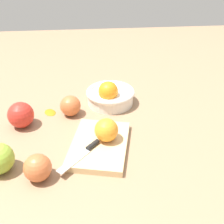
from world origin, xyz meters
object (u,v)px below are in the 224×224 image
object	(u,v)px
orange_on_board	(106,130)
apple_mid_left	(70,106)
apple_front_left	(21,115)
knife	(85,152)
apple_front_right	(38,168)
cutting_board	(99,145)
bowl	(110,95)

from	to	relation	value
orange_on_board	apple_mid_left	bearing A→B (deg)	-149.03
apple_mid_left	apple_front_left	distance (m)	0.16
knife	apple_mid_left	xyz separation A→B (m)	(-0.23, -0.04, 0.01)
apple_mid_left	apple_front_right	size ratio (longest dim) A/B	1.00
knife	apple_front_right	size ratio (longest dim) A/B	1.77
cutting_board	apple_front_right	bearing A→B (deg)	-55.85
apple_mid_left	apple_front_right	bearing A→B (deg)	-13.85
cutting_board	orange_on_board	distance (m)	0.05
bowl	apple_mid_left	xyz separation A→B (m)	(0.06, -0.14, 0.00)
knife	apple_mid_left	bearing A→B (deg)	-169.30
orange_on_board	apple_mid_left	size ratio (longest dim) A/B	0.97
apple_front_right	apple_front_left	bearing A→B (deg)	-161.65
knife	apple_front_left	distance (m)	0.27
orange_on_board	apple_front_left	xyz separation A→B (m)	(-0.13, -0.26, -0.01)
orange_on_board	apple_mid_left	xyz separation A→B (m)	(-0.18, -0.11, -0.02)
bowl	knife	size ratio (longest dim) A/B	1.40
apple_front_left	knife	bearing A→B (deg)	47.87
apple_front_right	orange_on_board	bearing A→B (deg)	123.29
bowl	cutting_board	distance (m)	0.26
knife	apple_front_right	xyz separation A→B (m)	(0.07, -0.12, 0.01)
knife	apple_front_left	size ratio (longest dim) A/B	1.50
bowl	apple_front_right	size ratio (longest dim) A/B	2.49
bowl	apple_front_right	world-z (taller)	bowl
apple_mid_left	apple_front_right	world-z (taller)	same
bowl	apple_front_left	size ratio (longest dim) A/B	2.11
cutting_board	apple_front_left	bearing A→B (deg)	-119.54
cutting_board	orange_on_board	world-z (taller)	orange_on_board
apple_front_right	knife	bearing A→B (deg)	118.97
bowl	apple_mid_left	distance (m)	0.15
apple_mid_left	apple_front_left	size ratio (longest dim) A/B	0.85
bowl	apple_front_left	world-z (taller)	bowl
knife	orange_on_board	bearing A→B (deg)	130.26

